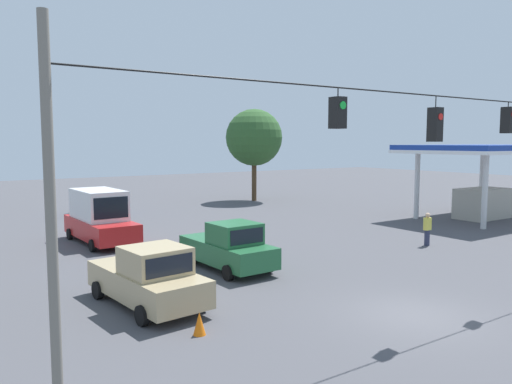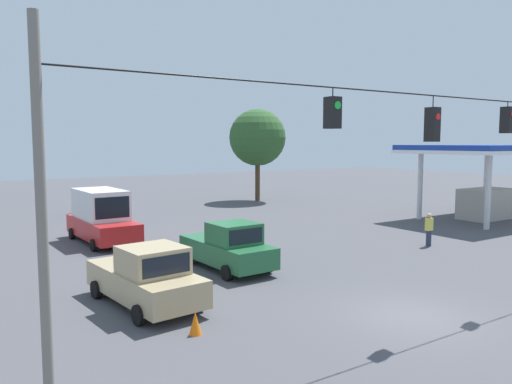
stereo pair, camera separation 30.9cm
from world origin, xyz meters
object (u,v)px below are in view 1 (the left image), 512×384
(pickup_truck_tan_parked_shoulder, at_px, (149,278))
(gas_station, at_px, (484,165))
(traffic_cone_third, at_px, (137,288))
(tree_horizon_right, at_px, (254,138))
(sedan_blue_withflow_deep, at_px, (95,201))
(pickup_truck_green_withflow_mid, at_px, (229,247))
(traffic_cone_nearest, at_px, (199,324))
(traffic_cone_second, at_px, (170,304))
(pedestrian, at_px, (427,229))
(overhead_signal_span, at_px, (434,168))
(box_truck_red_withflow_far, at_px, (100,217))

(pickup_truck_tan_parked_shoulder, distance_m, gas_station, 28.38)
(traffic_cone_third, distance_m, tree_horizon_right, 30.77)
(sedan_blue_withflow_deep, relative_size, tree_horizon_right, 0.51)
(sedan_blue_withflow_deep, bearing_deg, gas_station, 142.50)
(pickup_truck_green_withflow_mid, bearing_deg, traffic_cone_nearest, 52.37)
(pickup_truck_green_withflow_mid, bearing_deg, traffic_cone_second, 40.22)
(tree_horizon_right, bearing_deg, pickup_truck_tan_parked_shoulder, 49.39)
(pickup_truck_green_withflow_mid, bearing_deg, traffic_cone_third, 18.39)
(traffic_cone_nearest, distance_m, tree_horizon_right, 33.95)
(pickup_truck_tan_parked_shoulder, bearing_deg, pedestrian, -176.41)
(traffic_cone_second, bearing_deg, pickup_truck_green_withflow_mid, -139.78)
(gas_station, bearing_deg, traffic_cone_nearest, 16.51)
(pickup_truck_tan_parked_shoulder, bearing_deg, traffic_cone_third, -88.91)
(pedestrian, bearing_deg, overhead_signal_span, 37.26)
(traffic_cone_third, bearing_deg, traffic_cone_nearest, 92.95)
(overhead_signal_span, xyz_separation_m, sedan_blue_withflow_deep, (1.95, -28.79, -3.73))
(traffic_cone_second, bearing_deg, pickup_truck_tan_parked_shoulder, -78.38)
(overhead_signal_span, bearing_deg, box_truck_red_withflow_far, -75.05)
(traffic_cone_nearest, height_order, traffic_cone_third, same)
(overhead_signal_span, xyz_separation_m, pickup_truck_green_withflow_mid, (1.94, -8.92, -3.81))
(traffic_cone_third, relative_size, gas_station, 0.06)
(traffic_cone_third, height_order, gas_station, gas_station)
(gas_station, height_order, tree_horizon_right, tree_horizon_right)
(sedan_blue_withflow_deep, bearing_deg, pickup_truck_tan_parked_shoulder, 78.01)
(traffic_cone_nearest, distance_m, gas_station, 29.00)
(traffic_cone_nearest, height_order, gas_station, gas_station)
(traffic_cone_nearest, bearing_deg, traffic_cone_third, -87.05)
(pickup_truck_tan_parked_shoulder, distance_m, tree_horizon_right, 31.47)
(pickup_truck_tan_parked_shoulder, height_order, traffic_cone_third, pickup_truck_tan_parked_shoulder)
(pickup_truck_green_withflow_mid, height_order, traffic_cone_nearest, pickup_truck_green_withflow_mid)
(traffic_cone_third, bearing_deg, traffic_cone_second, 96.52)
(sedan_blue_withflow_deep, bearing_deg, traffic_cone_nearest, 79.92)
(traffic_cone_second, bearing_deg, overhead_signal_span, 142.08)
(traffic_cone_third, bearing_deg, pickup_truck_green_withflow_mid, -161.61)
(box_truck_red_withflow_far, relative_size, pedestrian, 3.49)
(sedan_blue_withflow_deep, distance_m, traffic_cone_nearest, 26.24)
(traffic_cone_second, bearing_deg, box_truck_red_withflow_far, -97.48)
(sedan_blue_withflow_deep, relative_size, box_truck_red_withflow_far, 0.72)
(gas_station, bearing_deg, pickup_truck_tan_parked_shoulder, 10.04)
(pedestrian, bearing_deg, traffic_cone_third, -0.29)
(pickup_truck_tan_parked_shoulder, relative_size, box_truck_red_withflow_far, 0.87)
(sedan_blue_withflow_deep, height_order, traffic_cone_nearest, sedan_blue_withflow_deep)
(pickup_truck_green_withflow_mid, distance_m, traffic_cone_third, 5.12)
(pickup_truck_tan_parked_shoulder, height_order, pedestrian, pickup_truck_tan_parked_shoulder)
(traffic_cone_third, relative_size, tree_horizon_right, 0.08)
(tree_horizon_right, bearing_deg, gas_station, 112.10)
(tree_horizon_right, bearing_deg, sedan_blue_withflow_deep, 3.74)
(box_truck_red_withflow_far, bearing_deg, sedan_blue_withflow_deep, -104.84)
(pickup_truck_tan_parked_shoulder, height_order, box_truck_red_withflow_far, box_truck_red_withflow_far)
(overhead_signal_span, bearing_deg, pickup_truck_tan_parked_shoulder, -42.70)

